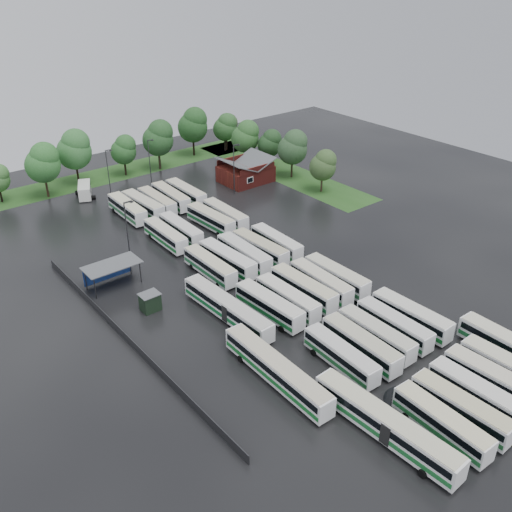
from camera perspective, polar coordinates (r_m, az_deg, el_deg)
ground at (r=79.68m, az=4.32°, el=-5.25°), size 160.00×160.00×0.00m
brick_building at (r=121.93m, az=-1.03°, el=8.29°), size 10.07×8.60×5.39m
wash_shed at (r=85.94m, az=-14.31°, el=-1.07°), size 8.20×4.20×3.58m
utility_hut at (r=79.77m, az=-10.54°, el=-4.53°), size 2.70×2.20×2.62m
grass_strip_north at (r=130.00m, az=-14.91°, el=7.76°), size 80.00×10.00×0.01m
grass_strip_east at (r=128.59m, az=2.52°, el=8.49°), size 10.00×50.00×0.01m
west_fence at (r=74.64m, az=-12.77°, el=-8.05°), size 0.10×50.00×1.20m
bus_r0c0 at (r=63.27m, az=18.09°, el=-15.55°), size 2.79×11.11×3.07m
bus_r0c1 at (r=65.43m, az=19.82°, el=-14.13°), size 2.65×11.24×3.11m
bus_r0c2 at (r=67.75m, az=21.27°, el=-12.74°), size 2.51×11.20×3.11m
bus_r0c3 at (r=70.12m, az=22.69°, el=-11.43°), size 2.87×11.52×3.18m
bus_r0c4 at (r=72.34m, az=24.01°, el=-10.36°), size 2.72×11.54×3.20m
bus_r1c0 at (r=69.19m, az=8.50°, el=-9.81°), size 2.84×10.97×3.03m
bus_r1c1 at (r=71.11m, az=10.46°, el=-8.72°), size 2.85×11.45×3.16m
bus_r1c2 at (r=73.25m, az=11.92°, el=-7.68°), size 2.52×11.11×3.08m
bus_r1c3 at (r=75.45m, az=13.65°, el=-6.72°), size 2.56×11.01×3.05m
bus_r1c4 at (r=77.66m, az=15.28°, el=-5.77°), size 2.65×11.41×3.16m
bus_r2c0 at (r=76.93m, az=1.36°, el=-4.97°), size 2.93×11.48×3.17m
bus_r2c1 at (r=78.64m, az=3.19°, el=-4.24°), size 2.41×10.99×3.06m
bus_r2c2 at (r=80.87m, az=4.77°, el=-3.23°), size 2.59×11.45×3.18m
bus_r2c3 at (r=82.58m, az=6.51°, el=-2.62°), size 2.78×11.24×3.11m
bus_r2c4 at (r=84.30m, az=8.06°, el=-2.02°), size 2.44×11.24×3.12m
bus_r3c0 at (r=86.39m, az=-4.62°, el=-1.02°), size 2.42×11.06×3.08m
bus_r3c1 at (r=87.95m, az=-2.88°, el=-0.33°), size 2.93×11.59×3.20m
bus_r3c2 at (r=89.48m, az=-1.19°, el=0.25°), size 2.76×11.57×3.20m
bus_r3c3 at (r=91.18m, az=0.40°, el=0.81°), size 2.88×11.37×3.14m
bus_r3c4 at (r=93.08m, az=2.07°, el=1.37°), size 2.71×10.99×3.04m
bus_r4c0 at (r=96.51m, az=-9.04°, el=2.05°), size 2.55×10.96×3.04m
bus_r4c1 at (r=98.12m, az=-7.53°, el=2.64°), size 2.58×11.03×3.06m
bus_r4c3 at (r=101.29m, az=-4.55°, el=3.70°), size 2.85×11.31×3.12m
bus_r4c4 at (r=102.82m, az=-3.10°, el=4.14°), size 2.60×11.28×3.13m
bus_r5c0 at (r=107.57m, az=-12.74°, el=4.62°), size 2.79×11.58×3.20m
bus_r5c1 at (r=108.66m, az=-11.22°, el=5.03°), size 2.95×11.50×3.17m
bus_r5c2 at (r=109.90m, az=-9.86°, el=5.40°), size 2.45×10.97×3.05m
bus_r5c3 at (r=111.47m, az=-8.52°, el=5.88°), size 2.88×11.38×3.14m
bus_r5c4 at (r=112.86m, az=-7.02°, el=6.28°), size 2.48×11.30×3.14m
artic_bus_west_a at (r=61.47m, az=12.83°, el=-16.11°), size 3.11×17.31×3.20m
artic_bus_west_b at (r=76.55m, az=-2.87°, el=-5.23°), size 2.87×16.60×3.07m
artic_bus_west_c at (r=66.34m, az=2.08°, el=-11.33°), size 2.81×16.96×3.14m
minibus at (r=119.10m, az=-16.76°, el=6.36°), size 4.68×6.63×2.73m
tree_north_1 at (r=119.53m, az=-20.51°, el=8.78°), size 6.79×6.79×11.25m
tree_north_2 at (r=124.43m, az=-17.68°, el=10.16°), size 7.12×7.12×11.80m
tree_north_3 at (r=127.40m, az=-13.05°, el=10.35°), size 5.47×5.47×9.05m
tree_north_4 at (r=129.26m, az=-9.70°, el=11.60°), size 6.79×6.79×11.24m
tree_north_5 at (r=137.34m, az=-6.28°, el=12.93°), size 6.97×6.97×11.54m
tree_north_6 at (r=140.30m, az=-3.08°, el=12.77°), size 5.60×5.60×9.28m
tree_east_0 at (r=116.09m, az=6.78°, el=9.04°), size 5.36×5.36×8.87m
tree_east_1 at (r=123.06m, az=3.76°, el=10.83°), size 6.33×6.33×10.49m
tree_east_2 at (r=129.32m, az=1.43°, el=11.24°), size 5.25×5.25×8.69m
tree_east_3 at (r=130.63m, az=-1.01°, el=11.90°), size 6.22×6.22×10.30m
tree_east_4 at (r=141.29m, az=-2.92°, el=12.79°), size 5.41×5.39×8.93m
lamp_post_ne at (r=113.92m, az=-2.17°, el=8.97°), size 1.58×0.31×10.27m
lamp_post_nw at (r=89.35m, az=-12.71°, el=2.64°), size 1.64×0.32×10.65m
lamp_post_back_w at (r=117.31m, az=-14.54°, el=8.39°), size 1.44×0.28×9.37m
lamp_post_back_e at (r=122.28m, az=-10.57°, el=9.60°), size 1.42×0.28×9.22m
puddle_0 at (r=67.16m, az=14.82°, el=-13.86°), size 5.11×5.11×0.01m
puddle_1 at (r=74.97m, az=20.01°, el=-9.66°), size 4.57×4.57×0.01m
puddle_2 at (r=77.13m, az=-0.72°, el=-6.43°), size 6.14×6.14×0.01m
puddle_3 at (r=81.41m, az=10.06°, el=-4.84°), size 3.41×3.41×0.01m
puddle_4 at (r=79.70m, az=22.03°, el=-7.57°), size 2.31×2.31×0.01m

